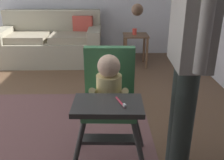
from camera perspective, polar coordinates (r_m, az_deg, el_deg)
ground at (r=2.65m, az=-11.43°, el=-10.92°), size 5.66×6.81×0.10m
area_rug at (r=2.34m, az=-20.32°, el=-15.36°), size 2.32×2.34×0.01m
couch at (r=4.53m, az=-13.52°, el=8.19°), size 1.72×0.86×0.86m
high_chair at (r=1.73m, az=-0.66°, el=-2.96°), size 0.63×0.74×0.93m
adult_standing at (r=1.68m, az=16.90°, el=6.21°), size 0.51×0.51×1.66m
side_table at (r=4.20m, az=5.33°, el=8.32°), size 0.40×0.40×0.52m
sippy_cup at (r=4.16m, az=5.13°, el=10.86°), size 0.07×0.07×0.10m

